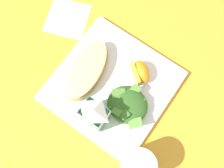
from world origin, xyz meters
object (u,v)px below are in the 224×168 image
milk_carton (95,114)px  drinking_clear_cup (137,166)px  cheesy_pizza_bread (87,70)px  orange_wedge_front (141,72)px  paper_napkin (67,18)px  white_plate (112,86)px  green_salad_pile (127,105)px

milk_carton → drinking_clear_cup: bearing=165.9°
cheesy_pizza_bread → milk_carton: milk_carton is taller
orange_wedge_front → paper_napkin: orange_wedge_front is taller
white_plate → orange_wedge_front: 0.08m
white_plate → cheesy_pizza_bread: size_ratio=1.55×
milk_carton → orange_wedge_front: 0.16m
cheesy_pizza_bread → orange_wedge_front: (-0.11, -0.07, 0.00)m
white_plate → green_salad_pile: (-0.06, 0.02, 0.03)m
green_salad_pile → paper_napkin: green_salad_pile is taller
cheesy_pizza_bread → milk_carton: size_ratio=1.64×
cheesy_pizza_bread → milk_carton: 0.13m
white_plate → green_salad_pile: 0.07m
cheesy_pizza_bread → orange_wedge_front: 0.13m
green_salad_pile → milk_carton: size_ratio=0.99×
orange_wedge_front → drinking_clear_cup: 0.22m
white_plate → cheesy_pizza_bread: (0.07, 0.01, 0.03)m
white_plate → drinking_clear_cup: bearing=141.4°
white_plate → orange_wedge_front: bearing=-122.9°
green_salad_pile → paper_napkin: size_ratio=0.99×
paper_napkin → drinking_clear_cup: bearing=150.0°
milk_carton → cheesy_pizza_bread: bearing=-43.4°
green_salad_pile → drinking_clear_cup: (-0.10, 0.10, 0.01)m
milk_carton → drinking_clear_cup: (-0.14, 0.04, -0.03)m
milk_carton → white_plate: bearing=-79.6°
orange_wedge_front → white_plate: bearing=57.1°
green_salad_pile → orange_wedge_front: (0.02, -0.09, -0.00)m
green_salad_pile → white_plate: bearing=-20.6°
white_plate → paper_napkin: 0.23m
green_salad_pile → paper_napkin: (0.28, -0.11, -0.04)m
green_salad_pile → paper_napkin: bearing=-22.1°
green_salad_pile → drinking_clear_cup: bearing=133.1°
cheesy_pizza_bread → drinking_clear_cup: (-0.23, 0.12, 0.01)m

